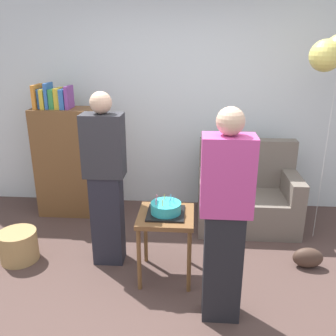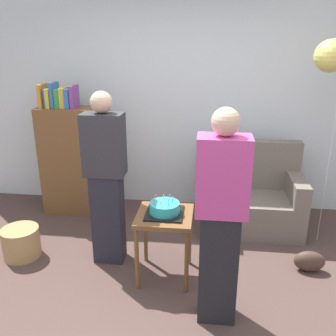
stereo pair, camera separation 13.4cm
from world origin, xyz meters
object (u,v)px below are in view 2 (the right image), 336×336
at_px(bookshelf, 75,158).
at_px(birthday_cake, 165,209).
at_px(wicker_basket, 21,242).
at_px(person_blowing_candles, 106,179).
at_px(couch, 250,198).
at_px(side_table, 165,224).
at_px(person_holding_cake, 221,220).
at_px(handbag, 309,261).

bearing_deg(bookshelf, birthday_cake, -44.49).
bearing_deg(wicker_basket, bookshelf, 79.36).
relative_size(person_blowing_candles, wicker_basket, 4.53).
bearing_deg(couch, side_table, -128.60).
distance_m(side_table, birthday_cake, 0.15).
relative_size(couch, birthday_cake, 3.44).
height_order(side_table, person_holding_cake, person_holding_cake).
distance_m(birthday_cake, wicker_basket, 1.54).
bearing_deg(handbag, bookshelf, 158.72).
xyz_separation_m(bookshelf, wicker_basket, (-0.20, -1.08, -0.54)).
bearing_deg(wicker_basket, person_holding_cake, -17.93).
distance_m(person_blowing_candles, handbag, 2.02).
distance_m(couch, handbag, 0.99).
distance_m(birthday_cake, person_holding_cake, 0.68).
xyz_separation_m(birthday_cake, handbag, (1.32, 0.22, -0.57)).
height_order(side_table, wicker_basket, side_table).
height_order(couch, side_table, couch).
height_order(couch, birthday_cake, couch).
bearing_deg(wicker_basket, person_blowing_candles, 3.81).
relative_size(couch, side_table, 1.78).
relative_size(wicker_basket, handbag, 1.29).
bearing_deg(person_holding_cake, birthday_cake, -36.33).
bearing_deg(couch, bookshelf, 175.64).
bearing_deg(bookshelf, person_holding_cake, -44.85).
distance_m(wicker_basket, handbag, 2.77).
bearing_deg(wicker_basket, handbag, 1.61).
relative_size(bookshelf, person_blowing_candles, 0.97).
xyz_separation_m(side_table, wicker_basket, (-1.44, 0.14, -0.37)).
xyz_separation_m(birthday_cake, wicker_basket, (-1.44, 0.14, -0.52)).
height_order(couch, person_blowing_candles, person_blowing_candles).
bearing_deg(person_blowing_candles, handbag, 9.97).
bearing_deg(handbag, person_blowing_candles, -179.42).
xyz_separation_m(side_table, birthday_cake, (-0.00, -0.00, 0.15)).
relative_size(birthday_cake, handbag, 1.14).
xyz_separation_m(couch, person_blowing_candles, (-1.41, -0.86, 0.49)).
bearing_deg(bookshelf, person_blowing_candles, -56.32).
relative_size(side_table, wicker_basket, 1.71).
relative_size(couch, bookshelf, 0.70).
height_order(person_blowing_candles, wicker_basket, person_blowing_candles).
xyz_separation_m(couch, person_holding_cake, (-0.39, -1.53, 0.49)).
bearing_deg(birthday_cake, handbag, 9.52).
bearing_deg(handbag, couch, 119.51).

